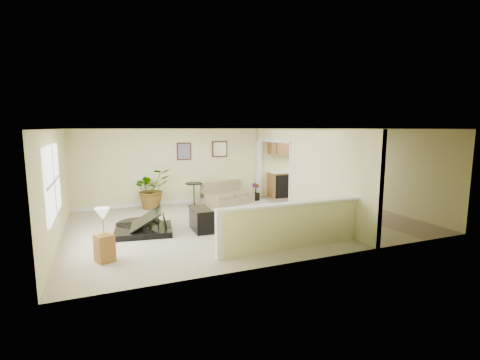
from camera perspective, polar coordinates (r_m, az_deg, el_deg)
name	(u,v)px	position (r m, az deg, el deg)	size (l,w,h in m)	color
floor	(245,222)	(9.50, 0.80, -6.87)	(9.00, 9.00, 0.00)	tan
back_wall	(211,165)	(12.05, -4.73, 2.45)	(9.00, 0.04, 2.50)	beige
front_wall	(307,197)	(6.62, 10.95, -2.72)	(9.00, 0.04, 2.50)	beige
left_wall	(55,187)	(8.59, -28.07, -1.01)	(0.04, 6.00, 2.50)	beige
right_wall	(377,169)	(11.74, 21.53, 1.72)	(0.04, 6.00, 2.50)	beige
ceiling	(245,129)	(9.16, 0.83, 8.39)	(9.00, 6.00, 0.04)	silver
kitchen_vinyl	(340,211)	(11.07, 16.07, -4.95)	(2.70, 6.00, 0.01)	tan
interior_partition	(298,173)	(10.29, 9.54, 1.14)	(0.18, 5.99, 2.50)	beige
pony_half_wall	(291,225)	(7.41, 8.32, -7.26)	(3.42, 0.22, 1.00)	beige
left_window	(52,181)	(8.07, -28.42, -0.15)	(0.05, 2.15, 1.45)	white
wall_art_left	(184,151)	(11.73, -9.17, 4.66)	(0.48, 0.04, 0.58)	#372114
wall_mirror	(220,149)	(12.07, -3.36, 5.10)	(0.55, 0.04, 0.55)	#372114
kitchen_cabinets	(295,173)	(13.15, 9.04, 1.22)	(2.36, 0.65, 2.33)	olive
piano	(141,211)	(8.81, -15.94, -4.90)	(1.69, 1.73, 1.26)	black
piano_bench	(201,220)	(8.70, -6.35, -6.47)	(0.42, 0.84, 0.56)	black
loveseat	(227,193)	(11.71, -2.08, -2.13)	(1.97, 1.49, 0.94)	#96825F
accent_table	(194,192)	(11.25, -7.56, -1.89)	(0.54, 0.54, 0.78)	black
palm_plant	(152,189)	(11.35, -14.29, -1.39)	(1.40, 1.30, 1.26)	black
small_plant	(255,193)	(12.24, 2.54, -2.13)	(0.37, 0.37, 0.61)	black
lamp_stand	(104,239)	(7.15, -21.41, -9.00)	(0.40, 0.40, 1.04)	olive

